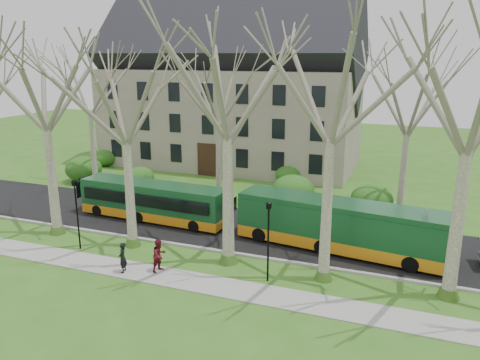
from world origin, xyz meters
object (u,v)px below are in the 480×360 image
object	(u,v)px
bus_lead	(153,201)
pedestrian_b	(159,255)
pedestrian_a	(123,257)
bus_follow	(339,225)

from	to	relation	value
bus_lead	pedestrian_b	distance (m)	8.49
pedestrian_b	pedestrian_a	bearing A→B (deg)	131.70
bus_lead	pedestrian_b	size ratio (longest dim) A/B	6.03
bus_lead	pedestrian_a	bearing A→B (deg)	-67.63
bus_follow	bus_lead	bearing A→B (deg)	-175.84
bus_lead	pedestrian_b	world-z (taller)	bus_lead
bus_follow	pedestrian_a	bearing A→B (deg)	-137.94
pedestrian_a	pedestrian_b	size ratio (longest dim) A/B	0.93
bus_lead	pedestrian_b	bearing A→B (deg)	-54.21
bus_follow	pedestrian_a	size ratio (longest dim) A/B	7.33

